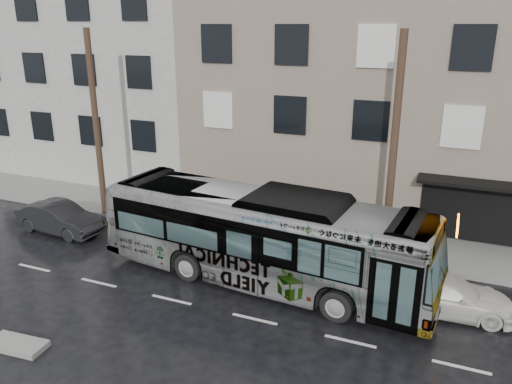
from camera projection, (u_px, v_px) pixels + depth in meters
ground at (205, 269)px, 19.89m from camera, size 120.00×120.00×0.00m
sidewalk at (253, 224)px, 24.16m from camera, size 90.00×3.60×0.15m
building_taupe at (391, 97)px, 27.44m from camera, size 20.00×12.00×11.00m
building_grey at (74, 43)px, 36.29m from camera, size 26.00×15.00×16.00m
utility_pole_front at (393, 153)px, 18.94m from camera, size 0.30×0.30×9.00m
utility_pole_rear at (96, 126)px, 24.02m from camera, size 0.30×0.30×9.00m
sign_post at (415, 237)px, 19.59m from camera, size 0.06×0.06×2.40m
bus at (263, 237)px, 18.50m from camera, size 13.12×4.23×3.59m
white_sedan at (445, 294)px, 16.81m from camera, size 4.64×2.23×1.30m
dark_sedan at (59, 218)px, 23.25m from camera, size 4.42×1.81×1.42m
slush_pile at (17, 345)px, 15.08m from camera, size 1.86×0.95×0.18m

